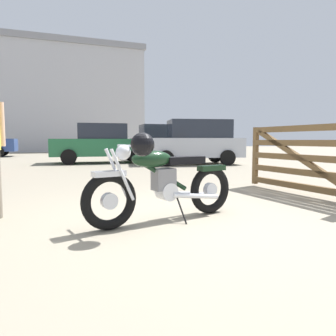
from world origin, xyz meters
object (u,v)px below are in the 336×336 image
at_px(timber_gate, 314,156).
at_px(pale_sedan_back, 167,141).
at_px(vintage_motorcycle, 162,181).
at_px(silver_sedan_mid, 102,143).
at_px(blue_hatchback_right, 195,142).

xyz_separation_m(timber_gate, pale_sedan_back, (0.63, 11.59, 0.21)).
bearing_deg(pale_sedan_back, vintage_motorcycle, -105.77).
height_order(silver_sedan_mid, blue_hatchback_right, blue_hatchback_right).
distance_m(vintage_motorcycle, timber_gate, 3.03).
xyz_separation_m(silver_sedan_mid, blue_hatchback_right, (3.56, -1.86, 0.08)).
bearing_deg(timber_gate, vintage_motorcycle, 96.79).
distance_m(vintage_motorcycle, silver_sedan_mid, 10.18).
height_order(vintage_motorcycle, silver_sedan_mid, silver_sedan_mid).
relative_size(vintage_motorcycle, blue_hatchback_right, 0.49).
height_order(timber_gate, blue_hatchback_right, blue_hatchback_right).
bearing_deg(timber_gate, silver_sedan_mid, 7.95).
distance_m(silver_sedan_mid, blue_hatchback_right, 4.02).
height_order(vintage_motorcycle, pale_sedan_back, pale_sedan_back).
xyz_separation_m(vintage_motorcycle, silver_sedan_mid, (-0.01, 10.17, 0.34)).
bearing_deg(silver_sedan_mid, timber_gate, -71.92).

